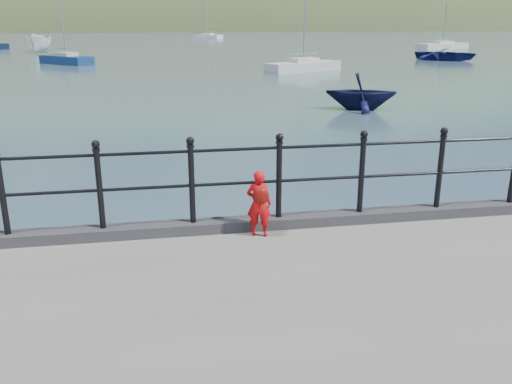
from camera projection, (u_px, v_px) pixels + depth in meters
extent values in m
plane|color=#2D4251|center=(236.00, 288.00, 8.03)|extent=(600.00, 600.00, 0.00)
cube|color=#28282B|center=(236.00, 224.00, 7.56)|extent=(60.00, 0.30, 0.15)
cylinder|color=black|center=(236.00, 183.00, 7.38)|extent=(18.00, 0.04, 0.04)
cylinder|color=black|center=(236.00, 149.00, 7.23)|extent=(18.00, 0.04, 0.04)
cylinder|color=black|center=(2.00, 195.00, 6.88)|extent=(0.08, 0.08, 1.05)
cylinder|color=black|center=(100.00, 190.00, 7.08)|extent=(0.08, 0.08, 1.05)
sphere|color=black|center=(96.00, 144.00, 6.89)|extent=(0.11, 0.11, 0.11)
cylinder|color=black|center=(192.00, 186.00, 7.28)|extent=(0.08, 0.08, 1.05)
sphere|color=black|center=(190.00, 141.00, 7.09)|extent=(0.11, 0.11, 0.11)
cylinder|color=black|center=(279.00, 181.00, 7.48)|extent=(0.08, 0.08, 1.05)
sphere|color=black|center=(280.00, 137.00, 7.29)|extent=(0.11, 0.11, 0.11)
cylinder|color=black|center=(361.00, 177.00, 7.68)|extent=(0.08, 0.08, 1.05)
sphere|color=black|center=(364.00, 134.00, 7.49)|extent=(0.11, 0.11, 0.11)
cylinder|color=black|center=(440.00, 173.00, 7.88)|extent=(0.08, 0.08, 1.05)
sphere|color=black|center=(444.00, 131.00, 7.69)|extent=(0.11, 0.11, 0.11)
ellipsoid|color=#333A21|center=(215.00, 73.00, 198.81)|extent=(400.00, 100.00, 88.00)
ellipsoid|color=#387026|center=(284.00, 85.00, 265.39)|extent=(600.00, 180.00, 156.00)
cube|color=silver|center=(45.00, 21.00, 170.83)|extent=(9.00, 6.00, 6.00)
cube|color=#4C4744|center=(44.00, 7.00, 169.60)|extent=(9.50, 6.50, 2.00)
cube|color=silver|center=(120.00, 21.00, 174.69)|extent=(9.00, 6.00, 6.00)
cube|color=#4C4744|center=(119.00, 8.00, 173.46)|extent=(9.50, 6.50, 2.00)
cube|color=silver|center=(212.00, 21.00, 179.72)|extent=(9.00, 6.00, 6.00)
cube|color=#4C4744|center=(212.00, 8.00, 178.50)|extent=(9.50, 6.50, 2.00)
cube|color=silver|center=(291.00, 20.00, 184.25)|extent=(9.00, 6.00, 6.00)
cube|color=#4C4744|center=(292.00, 8.00, 183.03)|extent=(9.50, 6.50, 2.00)
imported|color=red|center=(259.00, 204.00, 7.24)|extent=(0.39, 0.31, 0.91)
ellipsoid|color=red|center=(261.00, 196.00, 7.07)|extent=(0.22, 0.11, 0.23)
imported|color=#12184F|center=(446.00, 54.00, 51.01)|extent=(6.78, 6.72, 1.15)
imported|color=white|center=(40.00, 43.00, 61.93)|extent=(2.64, 5.72, 2.14)
imported|color=black|center=(361.00, 92.00, 23.42)|extent=(3.65, 3.38, 1.58)
cube|color=beige|center=(303.00, 68.00, 40.46)|extent=(6.26, 4.26, 0.90)
cube|color=beige|center=(304.00, 61.00, 40.30)|extent=(2.46, 2.02, 0.50)
cylinder|color=#A5A5A8|center=(305.00, 8.00, 39.16)|extent=(0.10, 0.10, 7.56)
cylinder|color=#A5A5A8|center=(304.00, 54.00, 40.14)|extent=(2.50, 1.28, 0.06)
cube|color=white|center=(208.00, 37.00, 105.42)|extent=(5.55, 5.76, 0.90)
cube|color=beige|center=(208.00, 35.00, 105.26)|extent=(2.42, 2.46, 0.50)
cylinder|color=#A5A5A8|center=(207.00, 13.00, 104.02)|extent=(0.10, 0.10, 8.21)
cylinder|color=#A5A5A8|center=(208.00, 32.00, 105.10)|extent=(1.94, 2.07, 0.06)
cube|color=navy|center=(66.00, 61.00, 46.91)|extent=(5.02, 5.05, 0.90)
cube|color=beige|center=(66.00, 55.00, 46.76)|extent=(2.19, 2.19, 0.50)
cylinder|color=#A5A5A8|center=(61.00, 13.00, 45.70)|extent=(0.10, 0.10, 7.01)
cylinder|color=#A5A5A8|center=(65.00, 49.00, 46.59)|extent=(1.75, 1.77, 0.06)
cube|color=silver|center=(442.00, 47.00, 70.07)|extent=(7.89, 4.65, 0.90)
cube|color=beige|center=(443.00, 43.00, 69.91)|extent=(3.02, 2.31, 0.50)
cylinder|color=#A5A5A8|center=(447.00, 3.00, 68.42)|extent=(0.10, 0.10, 9.84)
cylinder|color=#A5A5A8|center=(443.00, 38.00, 69.74)|extent=(3.24, 1.28, 0.06)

